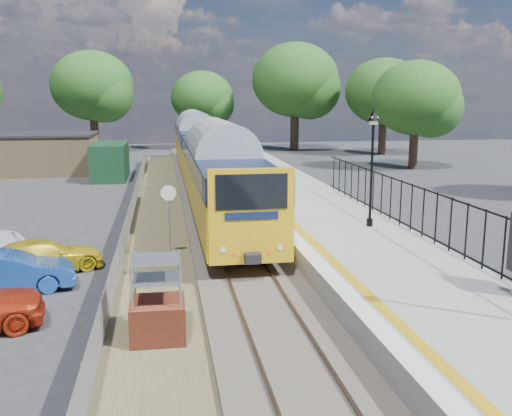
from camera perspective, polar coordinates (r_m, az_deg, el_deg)
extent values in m
plane|color=#2D2D30|center=(16.21, 0.75, -10.25)|extent=(120.00, 120.00, 0.00)
cube|color=#473F38|center=(25.68, -3.13, -2.02)|extent=(3.40, 80.00, 0.20)
cube|color=#4C472D|center=(23.62, -9.62, -3.50)|extent=(2.60, 70.00, 0.06)
cube|color=brown|center=(25.59, -4.73, -1.82)|extent=(0.07, 80.00, 0.14)
cube|color=brown|center=(25.74, -1.54, -1.71)|extent=(0.07, 80.00, 0.14)
cube|color=gray|center=(24.49, 7.20, -1.90)|extent=(5.00, 70.00, 0.90)
cube|color=silver|center=(23.86, 2.03, -1.04)|extent=(0.50, 70.00, 0.01)
cube|color=gold|center=(23.96, 3.21, -1.00)|extent=(0.30, 70.00, 0.01)
cylinder|color=black|center=(22.85, 11.29, -1.41)|extent=(0.24, 0.24, 0.30)
cylinder|color=black|center=(22.54, 11.47, 3.19)|extent=(0.10, 0.10, 3.70)
cube|color=black|center=(22.36, 11.66, 8.14)|extent=(0.08, 0.08, 0.30)
cube|color=beige|center=(22.36, 11.68, 8.58)|extent=(0.26, 0.26, 0.30)
cone|color=black|center=(22.35, 11.70, 9.16)|extent=(0.44, 0.44, 0.50)
cube|color=black|center=(19.92, 18.35, 1.11)|extent=(0.05, 26.00, 0.05)
cube|color=#997D56|center=(48.01, -20.55, 5.06)|extent=(8.00, 6.00, 3.00)
cube|color=black|center=(47.89, -20.67, 6.91)|extent=(8.20, 6.20, 0.15)
cube|color=#153A23|center=(43.30, -14.37, 4.58)|extent=(2.40, 6.00, 2.60)
cylinder|color=#332319|center=(65.42, -15.83, 7.11)|extent=(0.88, 0.88, 3.85)
ellipsoid|color=#1C4B19|center=(65.31, -16.07, 11.69)|extent=(8.80, 8.80, 7.48)
cylinder|color=#332319|center=(67.18, -5.32, 7.27)|extent=(0.72, 0.72, 3.15)
ellipsoid|color=#1C4B19|center=(67.04, -5.39, 10.92)|extent=(7.20, 7.20, 6.12)
cylinder|color=#332319|center=(64.67, 3.87, 7.62)|extent=(0.96, 0.96, 4.20)
ellipsoid|color=#1C4B19|center=(64.59, 3.94, 12.67)|extent=(9.60, 9.60, 8.16)
cylinder|color=#332319|center=(61.36, 12.51, 6.87)|extent=(0.80, 0.80, 3.50)
ellipsoid|color=#1C4B19|center=(61.22, 12.69, 11.31)|extent=(8.00, 8.00, 6.80)
cylinder|color=#332319|center=(49.59, 15.45, 5.62)|extent=(0.72, 0.72, 3.15)
ellipsoid|color=#1C4B19|center=(49.40, 15.71, 10.56)|extent=(7.20, 7.20, 6.12)
cube|color=gold|center=(27.65, -3.68, 2.26)|extent=(2.80, 20.00, 1.90)
cube|color=#101B3C|center=(27.48, -3.71, 4.94)|extent=(2.82, 20.00, 0.90)
cube|color=black|center=(27.48, -3.71, 4.94)|extent=(2.82, 18.00, 0.70)
cube|color=black|center=(27.85, -3.65, -0.14)|extent=(2.00, 18.00, 0.45)
cube|color=gold|center=(48.06, -6.11, 5.93)|extent=(2.80, 20.00, 1.90)
cube|color=#101B3C|center=(47.96, -6.14, 7.48)|extent=(2.82, 20.00, 0.90)
cube|color=black|center=(47.96, -6.14, 7.48)|extent=(2.82, 18.00, 0.70)
cube|color=black|center=(48.18, -6.08, 4.53)|extent=(2.00, 18.00, 0.45)
cube|color=black|center=(17.43, -0.43, 1.63)|extent=(2.24, 0.04, 1.10)
cube|color=brown|center=(14.40, -9.78, -11.05)|extent=(1.33, 1.33, 1.01)
cylinder|color=#999EA3|center=(21.11, -8.66, -1.81)|extent=(0.06, 0.06, 2.49)
cylinder|color=silver|center=(20.82, -8.76, 1.50)|extent=(0.56, 0.05, 0.56)
imported|color=#194297|center=(19.05, -23.45, -5.92)|extent=(4.01, 2.03, 1.26)
imported|color=gold|center=(20.67, -20.47, -4.57)|extent=(4.29, 3.14, 1.15)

